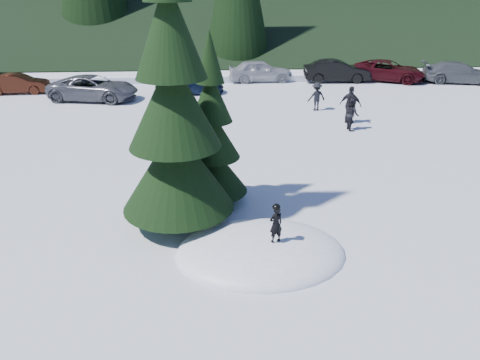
{
  "coord_description": "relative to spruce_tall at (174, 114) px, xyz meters",
  "views": [
    {
      "loc": [
        -1.25,
        -10.48,
        6.66
      ],
      "look_at": [
        -0.39,
        2.37,
        1.1
      ],
      "focal_mm": 35.0,
      "sensor_mm": 36.0,
      "label": 1
    }
  ],
  "objects": [
    {
      "name": "adult_0",
      "position": [
        7.7,
        8.85,
        -2.55
      ],
      "size": [
        0.61,
        0.77,
        1.54
      ],
      "primitive_type": "imported",
      "rotation": [
        0.0,
        0.0,
        1.6
      ],
      "color": "black",
      "rests_on": "ground"
    },
    {
      "name": "car_5",
      "position": [
        9.88,
        20.06,
        -2.57
      ],
      "size": [
        4.61,
        1.8,
        1.49
      ],
      "primitive_type": "imported",
      "rotation": [
        0.0,
        0.0,
        1.52
      ],
      "color": "black",
      "rests_on": "ground"
    },
    {
      "name": "adult_1",
      "position": [
        7.93,
        9.97,
        -2.4
      ],
      "size": [
        1.15,
        0.96,
        1.84
      ],
      "primitive_type": "imported",
      "rotation": [
        0.0,
        0.0,
        2.57
      ],
      "color": "black",
      "rests_on": "ground"
    },
    {
      "name": "snow_mound",
      "position": [
        2.2,
        -1.8,
        -3.32
      ],
      "size": [
        4.48,
        3.52,
        0.96
      ],
      "primitive_type": "ellipsoid",
      "color": "white",
      "rests_on": "ground"
    },
    {
      "name": "ground",
      "position": [
        2.2,
        -1.8,
        -3.32
      ],
      "size": [
        200.0,
        200.0,
        0.0
      ],
      "primitive_type": "plane",
      "color": "white",
      "rests_on": "ground"
    },
    {
      "name": "car_3",
      "position": [
        -0.25,
        17.05,
        -2.7
      ],
      "size": [
        4.39,
        2.05,
        1.24
      ],
      "primitive_type": "imported",
      "rotation": [
        0.0,
        0.0,
        1.65
      ],
      "color": "black",
      "rests_on": "ground"
    },
    {
      "name": "spruce_tall",
      "position": [
        0.0,
        0.0,
        0.0
      ],
      "size": [
        3.2,
        3.2,
        8.6
      ],
      "color": "black",
      "rests_on": "ground"
    },
    {
      "name": "car_6",
      "position": [
        13.52,
        20.13,
        -2.61
      ],
      "size": [
        5.65,
        4.3,
        1.43
      ],
      "primitive_type": "imported",
      "rotation": [
        0.0,
        0.0,
        1.14
      ],
      "color": "#35090F",
      "rests_on": "ground"
    },
    {
      "name": "car_7",
      "position": [
        18.19,
        19.14,
        -2.61
      ],
      "size": [
        5.19,
        2.99,
        1.42
      ],
      "primitive_type": "imported",
      "rotation": [
        0.0,
        0.0,
        1.35
      ],
      "color": "#4F5357",
      "rests_on": "ground"
    },
    {
      "name": "child_skier",
      "position": [
        2.55,
        -2.01,
        -2.35
      ],
      "size": [
        0.42,
        0.35,
        0.99
      ],
      "primitive_type": "imported",
      "rotation": [
        0.0,
        0.0,
        3.52
      ],
      "color": "black",
      "rests_on": "snow_mound"
    },
    {
      "name": "car_2",
      "position": [
        -5.86,
        15.72,
        -2.6
      ],
      "size": [
        5.56,
        3.39,
        1.44
      ],
      "primitive_type": "imported",
      "rotation": [
        0.0,
        0.0,
        1.37
      ],
      "color": "#54555D",
      "rests_on": "ground"
    },
    {
      "name": "spruce_short",
      "position": [
        1.0,
        1.4,
        -1.22
      ],
      "size": [
        2.2,
        2.2,
        5.37
      ],
      "color": "black",
      "rests_on": "ground"
    },
    {
      "name": "adult_2",
      "position": [
        6.79,
        12.5,
        -2.55
      ],
      "size": [
        1.09,
        0.77,
        1.54
      ],
      "primitive_type": "imported",
      "rotation": [
        0.0,
        0.0,
        3.36
      ],
      "color": "black",
      "rests_on": "ground"
    },
    {
      "name": "car_1",
      "position": [
        -10.96,
        17.83,
        -2.71
      ],
      "size": [
        3.8,
        1.54,
        1.22
      ],
      "primitive_type": "imported",
      "rotation": [
        0.0,
        0.0,
        1.64
      ],
      "color": "black",
      "rests_on": "ground"
    },
    {
      "name": "car_4",
      "position": [
        4.55,
        20.52,
        -2.57
      ],
      "size": [
        4.48,
        1.99,
        1.5
      ],
      "primitive_type": "imported",
      "rotation": [
        0.0,
        0.0,
        1.62
      ],
      "color": "#9B9DA3",
      "rests_on": "ground"
    }
  ]
}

